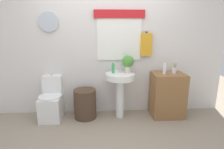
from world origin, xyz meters
TOP-DOWN VIEW (x-y plane):
  - ground_plane at (0.00, 0.00)m, footprint 8.00×8.00m
  - back_wall at (0.00, 1.15)m, footprint 4.40×0.18m
  - toilet at (-0.99, 0.88)m, footprint 0.38×0.51m
  - laundry_hamper at (-0.40, 0.85)m, footprint 0.39×0.39m
  - pedestal_sink at (0.22, 0.85)m, footprint 0.51×0.51m
  - faucet at (0.22, 0.97)m, footprint 0.03×0.03m
  - wooden_cabinet at (1.09, 0.85)m, footprint 0.57×0.44m
  - soap_bottle at (0.10, 0.90)m, footprint 0.05×0.05m
  - potted_plant at (0.36, 0.91)m, footprint 0.21×0.21m
  - lotion_bottle at (0.99, 0.81)m, footprint 0.05×0.05m
  - toothbrush_cup at (1.19, 0.87)m, footprint 0.08×0.08m

SIDE VIEW (x-z plane):
  - ground_plane at x=0.00m, z-range 0.00..0.00m
  - laundry_hamper at x=-0.40m, z-range 0.00..0.52m
  - toilet at x=-0.99m, z-range -0.09..0.68m
  - wooden_cabinet at x=1.09m, z-range 0.00..0.80m
  - pedestal_sink at x=0.22m, z-range 0.20..1.01m
  - toothbrush_cup at x=1.19m, z-range 0.76..0.94m
  - faucet at x=0.22m, z-range 0.81..0.91m
  - lotion_bottle at x=0.99m, z-range 0.80..0.99m
  - soap_bottle at x=0.10m, z-range 0.81..0.99m
  - potted_plant at x=0.36m, z-range 0.84..1.15m
  - back_wall at x=0.00m, z-range 0.00..2.60m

